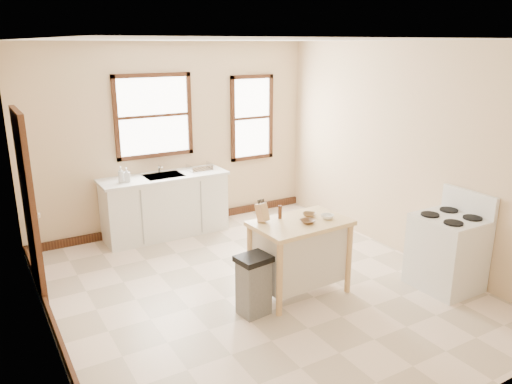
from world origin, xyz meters
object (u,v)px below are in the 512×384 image
pepper_grinder (280,212)px  bowl_c (327,217)px  bowl_a (308,222)px  bowl_b (309,215)px  soap_bottle_b (127,175)px  trash_bin (254,285)px  dish_rack (200,167)px  soap_bottle_a (121,175)px  kitchen_island (300,257)px  knife_block (262,213)px  gas_stove (448,242)px

pepper_grinder → bowl_c: bearing=-32.1°
bowl_a → pepper_grinder: bearing=121.2°
bowl_b → soap_bottle_b: bearing=120.6°
bowl_c → trash_bin: size_ratio=0.22×
dish_rack → pepper_grinder: 2.31m
bowl_c → trash_bin: bowl_c is taller
dish_rack → soap_bottle_a: bearing=-151.9°
dish_rack → bowl_a: dish_rack is taller
pepper_grinder → bowl_a: pepper_grinder is taller
soap_bottle_a → soap_bottle_b: soap_bottle_a is taller
dish_rack → kitchen_island: (0.08, -2.51, -0.53)m
knife_block → gas_stove: 2.19m
bowl_a → gas_stove: size_ratio=0.14×
soap_bottle_a → bowl_c: size_ratio=1.54×
gas_stove → soap_bottle_a: bearing=131.9°
trash_bin → gas_stove: (2.25, -0.61, 0.24)m
soap_bottle_b → gas_stove: size_ratio=0.17×
knife_block → pepper_grinder: 0.23m
knife_block → trash_bin: bearing=-148.8°
dish_rack → bowl_b: dish_rack is taller
soap_bottle_a → gas_stove: size_ratio=0.20×
dish_rack → kitchen_island: bearing=-63.7°
kitchen_island → soap_bottle_b: bearing=114.2°
soap_bottle_b → bowl_a: soap_bottle_b is taller
soap_bottle_a → kitchen_island: size_ratio=0.21×
kitchen_island → soap_bottle_a: bearing=115.9°
dish_rack → trash_bin: 2.79m
bowl_b → bowl_a: bearing=-130.8°
bowl_b → soap_bottle_a: bearing=122.2°
kitchen_island → gas_stove: gas_stove is taller
knife_block → bowl_a: size_ratio=1.25×
soap_bottle_a → kitchen_island: bearing=-46.4°
soap_bottle_b → knife_block: 2.39m
soap_bottle_a → dish_rack: (1.22, 0.08, -0.07)m
kitchen_island → bowl_c: 0.56m
knife_block → bowl_a: 0.51m
bowl_c → knife_block: bearing=157.1°
dish_rack → bowl_c: size_ratio=2.44×
bowl_a → bowl_b: size_ratio=1.05×
pepper_grinder → soap_bottle_b: bearing=115.5°
soap_bottle_a → bowl_c: (1.60, -2.51, -0.14)m
kitchen_island → trash_bin: size_ratio=1.61×
bowl_a → gas_stove: (1.53, -0.66, -0.32)m
bowl_c → bowl_a: bearing=-178.9°
bowl_a → bowl_c: bearing=1.1°
soap_bottle_b → pepper_grinder: bearing=-47.5°
soap_bottle_a → gas_stove: 4.30m
soap_bottle_b → kitchen_island: (1.22, -2.44, -0.58)m
pepper_grinder → soap_bottle_a: bearing=117.3°
pepper_grinder → bowl_a: (0.17, -0.29, -0.06)m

